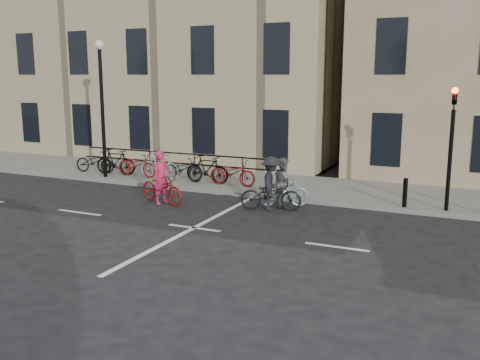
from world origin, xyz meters
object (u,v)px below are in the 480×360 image
at_px(traffic_light, 452,134).
at_px(cyclist_dark, 271,189).
at_px(cyclist_pink, 162,185).
at_px(cyclist_grey, 283,187).
at_px(lamp_post, 102,92).

relative_size(traffic_light, cyclist_dark, 1.95).
distance_m(cyclist_pink, cyclist_grey, 3.96).
relative_size(cyclist_pink, cyclist_grey, 1.22).
distance_m(traffic_light, cyclist_grey, 5.24).
bearing_deg(cyclist_dark, traffic_light, -89.88).
distance_m(traffic_light, cyclist_pink, 9.05).
xyz_separation_m(traffic_light, cyclist_grey, (-4.82, -1.00, -1.82)).
bearing_deg(cyclist_pink, lamp_post, 77.98).
height_order(lamp_post, cyclist_dark, lamp_post).
distance_m(traffic_light, cyclist_dark, 5.55).
distance_m(cyclist_pink, cyclist_dark, 3.63).
bearing_deg(traffic_light, cyclist_grey, -168.32).
height_order(lamp_post, cyclist_grey, lamp_post).
bearing_deg(cyclist_pink, traffic_light, -58.17).
bearing_deg(cyclist_dark, cyclist_grey, -34.17).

